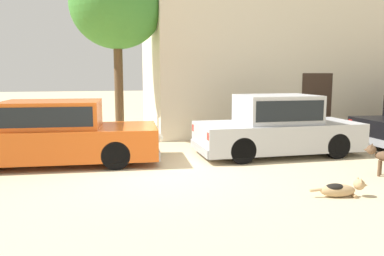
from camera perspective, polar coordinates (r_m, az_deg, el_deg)
The scene contains 6 objects.
ground_plane at distance 8.30m, azimuth -4.79°, elevation -6.51°, with size 80.00×80.00×0.00m, color #CCB78E.
parked_sedan_nearest at distance 9.47m, azimuth -19.70°, elevation -0.68°, with size 4.93×2.12×1.47m.
parked_sedan_second at distance 10.13m, azimuth 12.51°, elevation 0.32°, with size 4.30×1.73×1.55m.
apartment_block at distance 17.10m, azimuth 20.56°, elevation 16.50°, with size 14.99×5.26×9.49m.
stray_dog_spotted at distance 7.10m, azimuth 21.28°, elevation -8.39°, with size 1.00×0.31×0.34m.
acacia_tree_left at distance 12.60m, azimuth -11.09°, elevation 17.42°, with size 2.86×2.58×5.56m.
Camera 1 is at (-1.13, -7.96, 2.08)m, focal length 36.00 mm.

